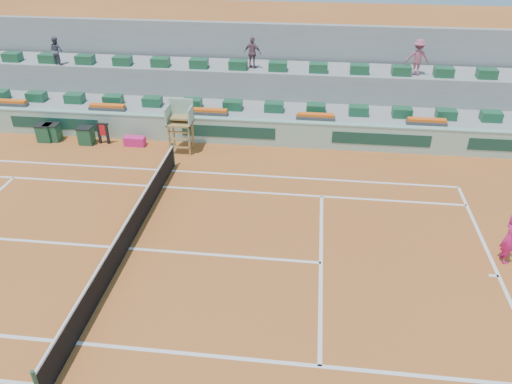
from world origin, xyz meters
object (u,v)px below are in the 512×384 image
at_px(drink_cooler_a, 86,135).
at_px(tennis_player, 510,238).
at_px(umpire_chair, 180,119).
at_px(player_bag, 135,141).

distance_m(drink_cooler_a, tennis_player, 18.24).
bearing_deg(drink_cooler_a, umpire_chair, -1.87).
xyz_separation_m(umpire_chair, drink_cooler_a, (-4.66, 0.15, -1.12)).
height_order(drink_cooler_a, tennis_player, tennis_player).
height_order(player_bag, drink_cooler_a, drink_cooler_a).
relative_size(umpire_chair, drink_cooler_a, 2.86).
bearing_deg(tennis_player, drink_cooler_a, 158.11).
distance_m(player_bag, tennis_player, 16.16).
xyz_separation_m(umpire_chair, tennis_player, (12.26, -6.65, -0.65)).
height_order(umpire_chair, drink_cooler_a, umpire_chair).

